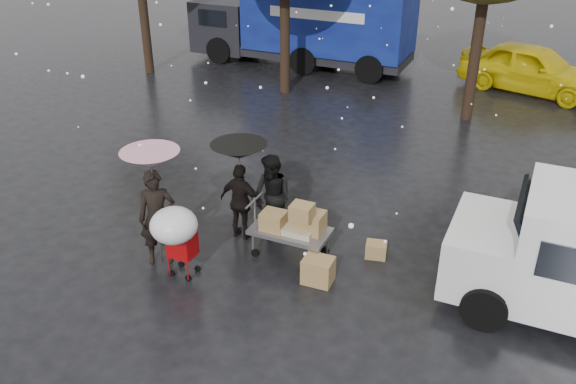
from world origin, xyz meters
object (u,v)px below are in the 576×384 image
at_px(person_pink, 157,218).
at_px(yellow_taxi, 532,68).
at_px(blue_truck, 308,18).
at_px(person_black, 241,202).
at_px(shopping_cart, 175,229).
at_px(vendor_cart, 294,224).

xyz_separation_m(person_pink, yellow_taxi, (5.43, 13.48, -0.15)).
bearing_deg(blue_truck, yellow_taxi, 1.23).
height_order(person_black, shopping_cart, person_black).
xyz_separation_m(person_pink, blue_truck, (-2.58, 13.30, 0.81)).
relative_size(vendor_cart, yellow_taxi, 0.32).
bearing_deg(blue_truck, person_pink, -79.02).
height_order(person_pink, yellow_taxi, person_pink).
distance_m(person_pink, yellow_taxi, 14.53).
bearing_deg(blue_truck, shopping_cart, -76.74).
xyz_separation_m(person_black, vendor_cart, (1.25, -0.23, -0.08)).
bearing_deg(person_pink, yellow_taxi, 33.01).
xyz_separation_m(person_pink, person_black, (1.00, 1.40, -0.14)).
height_order(blue_truck, yellow_taxi, blue_truck).
xyz_separation_m(shopping_cart, blue_truck, (-3.22, 13.65, 0.69)).
bearing_deg(yellow_taxi, person_pink, 173.16).
xyz_separation_m(person_black, shopping_cart, (-0.36, -1.74, 0.26)).
relative_size(person_black, blue_truck, 0.19).
bearing_deg(person_black, person_pink, 58.49).
bearing_deg(vendor_cart, blue_truck, 111.70).
bearing_deg(person_pink, shopping_cart, -63.64).
bearing_deg(vendor_cart, yellow_taxi, 75.50).
bearing_deg(person_black, blue_truck, -69.24).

